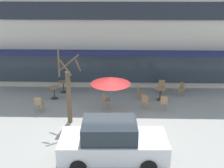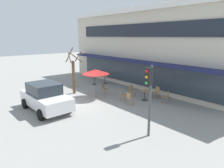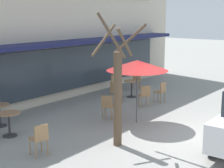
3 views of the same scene
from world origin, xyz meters
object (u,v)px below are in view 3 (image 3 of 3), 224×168
at_px(cafe_table_streetside, 9,120).
at_px(street_tree, 118,90).
at_px(cafe_chair_4, 145,94).
at_px(cafe_chair_0, 161,91).
at_px(cafe_chair_3, 136,80).
at_px(patio_umbrella_green_folded, 137,65).
at_px(cafe_chair_5, 108,105).
at_px(cafe_chair_6, 40,137).
at_px(cafe_chair_1, 116,82).
at_px(cafe_table_near_wall, 132,86).
at_px(cafe_chair_2, 116,91).

height_order(cafe_table_streetside, street_tree, street_tree).
bearing_deg(cafe_table_streetside, cafe_chair_4, -14.23).
bearing_deg(cafe_chair_4, cafe_chair_0, -9.78).
distance_m(cafe_chair_0, cafe_chair_4, 1.01).
height_order(cafe_table_streetside, cafe_chair_3, cafe_chair_3).
bearing_deg(patio_umbrella_green_folded, cafe_chair_5, 106.53).
relative_size(patio_umbrella_green_folded, cafe_chair_0, 2.47).
relative_size(cafe_chair_6, street_tree, 0.24).
xyz_separation_m(cafe_chair_1, cafe_chair_5, (-3.51, -2.34, 0.00)).
bearing_deg(cafe_chair_0, patio_umbrella_green_folded, -165.68).
relative_size(cafe_chair_3, cafe_chair_6, 1.00).
distance_m(cafe_chair_3, cafe_chair_5, 5.05).
distance_m(cafe_table_streetside, cafe_chair_3, 7.95).
relative_size(cafe_table_streetside, cafe_chair_0, 0.85).
height_order(cafe_chair_1, cafe_chair_3, same).
distance_m(cafe_chair_4, cafe_chair_5, 2.26).
bearing_deg(cafe_chair_4, cafe_table_near_wall, 53.39).
height_order(cafe_table_near_wall, cafe_chair_6, cafe_chair_6).
bearing_deg(cafe_chair_6, cafe_chair_2, 18.03).
bearing_deg(cafe_chair_6, patio_umbrella_green_folded, -5.59).
xyz_separation_m(cafe_chair_1, cafe_chair_4, (-1.25, -2.45, 0.00)).
bearing_deg(cafe_table_near_wall, cafe_chair_0, -90.85).
relative_size(cafe_chair_3, street_tree, 0.24).
bearing_deg(cafe_chair_2, cafe_table_near_wall, 2.45).
xyz_separation_m(cafe_chair_5, street_tree, (-1.76, -1.78, 1.12)).
bearing_deg(patio_umbrella_green_folded, cafe_chair_3, 34.38).
distance_m(cafe_table_streetside, street_tree, 3.59).
relative_size(cafe_table_streetside, street_tree, 0.20).
distance_m(cafe_table_near_wall, cafe_chair_2, 1.26).
height_order(cafe_chair_0, cafe_chair_6, same).
height_order(cafe_chair_0, cafe_chair_3, same).
bearing_deg(cafe_chair_3, cafe_chair_5, -157.41).
bearing_deg(cafe_chair_3, cafe_table_near_wall, -153.68).
bearing_deg(patio_umbrella_green_folded, cafe_table_near_wall, 37.71).
distance_m(cafe_chair_6, street_tree, 2.48).
distance_m(cafe_chair_4, cafe_chair_6, 5.95).
relative_size(cafe_table_near_wall, cafe_chair_4, 0.85).
distance_m(cafe_chair_5, street_tree, 2.74).
bearing_deg(street_tree, cafe_table_streetside, 116.07).
height_order(cafe_chair_3, cafe_chair_4, same).
relative_size(patio_umbrella_green_folded, cafe_chair_3, 2.47).
bearing_deg(cafe_table_streetside, cafe_table_near_wall, -0.24).
bearing_deg(cafe_chair_4, patio_umbrella_green_folded, -154.65).
bearing_deg(cafe_chair_4, cafe_chair_1, 63.00).
distance_m(patio_umbrella_green_folded, cafe_chair_5, 1.85).
distance_m(cafe_chair_2, cafe_chair_6, 5.97).
bearing_deg(patio_umbrella_green_folded, cafe_chair_6, 174.41).
height_order(cafe_table_near_wall, cafe_chair_3, cafe_chair_3).
bearing_deg(cafe_chair_0, cafe_chair_4, 170.22).
distance_m(cafe_chair_4, street_tree, 4.49).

